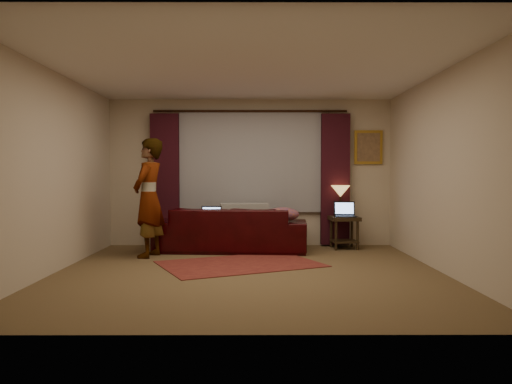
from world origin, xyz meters
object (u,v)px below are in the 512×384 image
sofa (231,221)px  person (149,198)px  laptop_table (345,209)px  tiffany_lamp (340,201)px  laptop_sofa (210,214)px  end_table (344,233)px

sofa → person: 1.44m
sofa → laptop_table: (1.92, 0.18, 0.18)m
sofa → tiffany_lamp: 1.94m
laptop_sofa → person: size_ratio=0.20×
sofa → person: size_ratio=1.36×
end_table → laptop_sofa: bearing=-169.7°
laptop_sofa → end_table: (2.25, 0.41, -0.34)m
end_table → person: (-3.15, -0.84, 0.64)m
sofa → laptop_sofa: sofa is taller
laptop_table → person: 3.26m
sofa → tiffany_lamp: size_ratio=4.68×
tiffany_lamp → person: person is taller
person → end_table: bearing=117.7°
sofa → laptop_table: size_ratio=6.39×
person → sofa: bearing=128.9°
sofa → person: (-1.24, -0.60, 0.41)m
tiffany_lamp → laptop_table: size_ratio=1.37×
sofa → laptop_sofa: (-0.34, -0.18, 0.12)m
laptop_sofa → tiffany_lamp: tiffany_lamp is taller
tiffany_lamp → laptop_table: (0.05, -0.19, -0.14)m
laptop_sofa → tiffany_lamp: 2.29m
laptop_sofa → tiffany_lamp: size_ratio=0.69×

